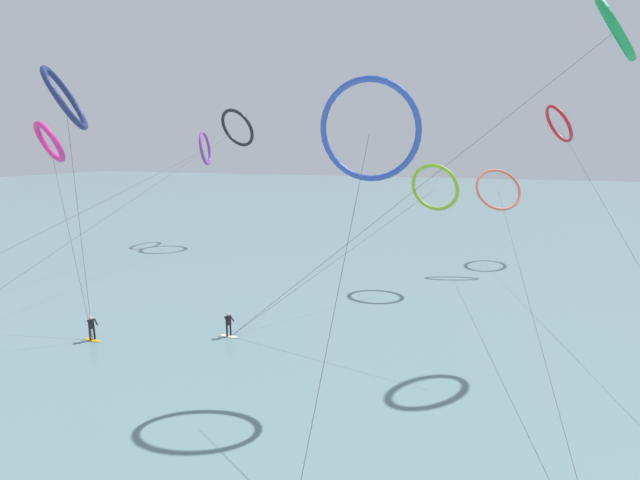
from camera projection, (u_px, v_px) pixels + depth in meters
sea_water at (440, 203)px, 106.92m from camera, size 400.00×200.00×0.08m
surfer_ivory at (229, 326)px, 30.62m from camera, size 1.40×0.69×1.70m
surfer_amber at (92, 330)px, 29.98m from camera, size 1.40×0.68×1.70m
kite_magenta at (50, 142)px, 33.50m from camera, size 8.60×5.58×14.78m
kite_navy at (65, 99)px, 28.41m from camera, size 4.37×4.87×17.80m
kite_coral at (498, 190)px, 45.63m from camera, size 5.43×39.60×10.75m
kite_emerald at (615, 29)px, 26.31m from camera, size 24.27×9.86×21.62m
kite_cobalt at (369, 131)px, 22.19m from camera, size 5.19×11.11×16.13m
kite_lime at (435, 188)px, 40.23m from camera, size 14.14×18.01×11.50m
kite_violet at (205, 149)px, 61.39m from camera, size 3.96×43.86×15.06m
kite_charcoal at (237, 128)px, 59.33m from camera, size 5.95×42.72×17.91m
kite_crimson at (559, 124)px, 51.36m from camera, size 3.92×49.01×17.72m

